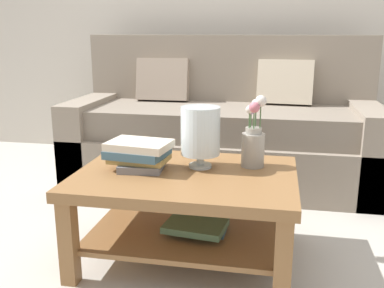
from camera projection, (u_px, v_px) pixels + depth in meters
The scene contains 7 objects.
ground_plane at pixel (186, 227), 2.50m from camera, with size 10.00×10.00×0.00m, color #B7B2A8.
back_wall at pixel (225, 0), 3.73m from camera, with size 6.40×0.12×2.70m, color beige.
couch at pixel (223, 131), 3.25m from camera, with size 2.19×0.90×1.06m.
coffee_table at pixel (187, 197), 2.08m from camera, with size 1.03×0.74×0.44m.
book_stack_main at pixel (139, 154), 2.08m from camera, with size 0.32×0.25×0.14m.
glass_hurricane_vase at pixel (200, 132), 2.08m from camera, with size 0.19×0.19×0.30m.
flower_pitcher at pixel (253, 140), 2.11m from camera, with size 0.11×0.11×0.35m.
Camera 1 is at (0.47, -2.25, 1.08)m, focal length 40.77 mm.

